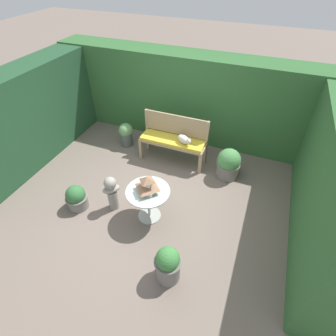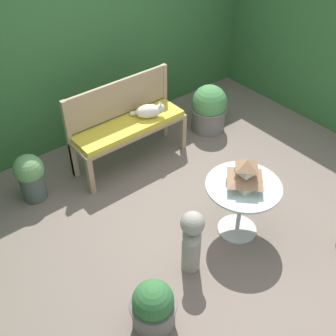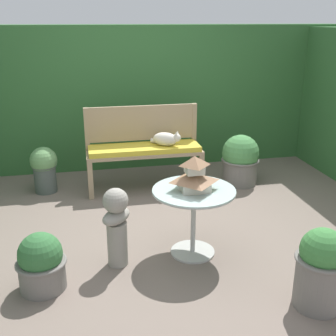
{
  "view_description": "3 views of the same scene",
  "coord_description": "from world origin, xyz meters",
  "px_view_note": "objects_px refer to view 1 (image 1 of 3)",
  "views": [
    {
      "loc": [
        1.59,
        -3.18,
        3.67
      ],
      "look_at": [
        0.2,
        0.32,
        0.43
      ],
      "focal_mm": 28.0,
      "sensor_mm": 36.0,
      "label": 1
    },
    {
      "loc": [
        -2.22,
        -2.38,
        3.28
      ],
      "look_at": [
        -0.05,
        0.3,
        0.41
      ],
      "focal_mm": 45.0,
      "sensor_mm": 36.0,
      "label": 2
    },
    {
      "loc": [
        -0.72,
        -3.79,
        2.02
      ],
      "look_at": [
        0.14,
        0.36,
        0.51
      ],
      "focal_mm": 45.0,
      "sensor_mm": 36.0,
      "label": 3
    }
  ],
  "objects_px": {
    "pagoda_birdhouse": "(147,185)",
    "potted_plant_path_edge": "(228,164)",
    "potted_plant_patio_mid": "(76,198)",
    "garden_bench": "(173,142)",
    "potted_plant_bench_right": "(126,134)",
    "patio_table": "(148,197)",
    "garden_bust": "(112,191)",
    "cat": "(184,139)",
    "potted_plant_bench_left": "(168,264)"
  },
  "relations": [
    {
      "from": "pagoda_birdhouse",
      "to": "potted_plant_path_edge",
      "type": "height_order",
      "value": "pagoda_birdhouse"
    },
    {
      "from": "pagoda_birdhouse",
      "to": "potted_plant_patio_mid",
      "type": "bearing_deg",
      "value": -167.99
    },
    {
      "from": "pagoda_birdhouse",
      "to": "potted_plant_patio_mid",
      "type": "relative_size",
      "value": 0.69
    },
    {
      "from": "garden_bench",
      "to": "potted_plant_bench_right",
      "type": "height_order",
      "value": "potted_plant_bench_right"
    },
    {
      "from": "potted_plant_patio_mid",
      "to": "potted_plant_path_edge",
      "type": "xyz_separation_m",
      "value": [
        2.34,
        1.83,
        0.09
      ]
    },
    {
      "from": "patio_table",
      "to": "garden_bust",
      "type": "relative_size",
      "value": 1.03
    },
    {
      "from": "cat",
      "to": "potted_plant_bench_right",
      "type": "xyz_separation_m",
      "value": [
        -1.48,
        0.19,
        -0.33
      ]
    },
    {
      "from": "patio_table",
      "to": "garden_bust",
      "type": "distance_m",
      "value": 0.69
    },
    {
      "from": "garden_bench",
      "to": "patio_table",
      "type": "distance_m",
      "value": 1.63
    },
    {
      "from": "potted_plant_path_edge",
      "to": "potted_plant_bench_left",
      "type": "relative_size",
      "value": 1.02
    },
    {
      "from": "potted_plant_path_edge",
      "to": "pagoda_birdhouse",
      "type": "bearing_deg",
      "value": -123.74
    },
    {
      "from": "potted_plant_bench_left",
      "to": "patio_table",
      "type": "bearing_deg",
      "value": 127.94
    },
    {
      "from": "patio_table",
      "to": "potted_plant_bench_right",
      "type": "height_order",
      "value": "patio_table"
    },
    {
      "from": "garden_bust",
      "to": "garden_bench",
      "type": "bearing_deg",
      "value": 25.1
    },
    {
      "from": "pagoda_birdhouse",
      "to": "potted_plant_path_edge",
      "type": "relative_size",
      "value": 0.51
    },
    {
      "from": "pagoda_birdhouse",
      "to": "potted_plant_patio_mid",
      "type": "height_order",
      "value": "pagoda_birdhouse"
    },
    {
      "from": "potted_plant_patio_mid",
      "to": "patio_table",
      "type": "bearing_deg",
      "value": 12.01
    },
    {
      "from": "pagoda_birdhouse",
      "to": "potted_plant_bench_left",
      "type": "distance_m",
      "value": 1.24
    },
    {
      "from": "patio_table",
      "to": "potted_plant_bench_left",
      "type": "distance_m",
      "value": 1.17
    },
    {
      "from": "potted_plant_patio_mid",
      "to": "cat",
      "type": "bearing_deg",
      "value": 53.58
    },
    {
      "from": "potted_plant_patio_mid",
      "to": "potted_plant_bench_right",
      "type": "bearing_deg",
      "value": 92.91
    },
    {
      "from": "cat",
      "to": "patio_table",
      "type": "distance_m",
      "value": 1.59
    },
    {
      "from": "patio_table",
      "to": "potted_plant_path_edge",
      "type": "distance_m",
      "value": 1.88
    },
    {
      "from": "potted_plant_patio_mid",
      "to": "potted_plant_bench_right",
      "type": "xyz_separation_m",
      "value": [
        -0.1,
        2.05,
        0.08
      ]
    },
    {
      "from": "pagoda_birdhouse",
      "to": "potted_plant_patio_mid",
      "type": "distance_m",
      "value": 1.43
    },
    {
      "from": "pagoda_birdhouse",
      "to": "potted_plant_bench_right",
      "type": "relative_size",
      "value": 0.58
    },
    {
      "from": "garden_bust",
      "to": "potted_plant_patio_mid",
      "type": "bearing_deg",
      "value": 152.25
    },
    {
      "from": "garden_bust",
      "to": "potted_plant_bench_left",
      "type": "bearing_deg",
      "value": -80.15
    },
    {
      "from": "cat",
      "to": "potted_plant_bench_right",
      "type": "distance_m",
      "value": 1.53
    },
    {
      "from": "garden_bench",
      "to": "potted_plant_path_edge",
      "type": "height_order",
      "value": "potted_plant_path_edge"
    },
    {
      "from": "pagoda_birdhouse",
      "to": "garden_bust",
      "type": "relative_size",
      "value": 0.46
    },
    {
      "from": "pagoda_birdhouse",
      "to": "garden_bust",
      "type": "height_order",
      "value": "pagoda_birdhouse"
    },
    {
      "from": "potted_plant_patio_mid",
      "to": "pagoda_birdhouse",
      "type": "bearing_deg",
      "value": 12.01
    },
    {
      "from": "cat",
      "to": "pagoda_birdhouse",
      "type": "xyz_separation_m",
      "value": [
        -0.08,
        -1.59,
        0.11
      ]
    },
    {
      "from": "potted_plant_path_edge",
      "to": "potted_plant_bench_left",
      "type": "xyz_separation_m",
      "value": [
        -0.33,
        -2.47,
        0.0
      ]
    },
    {
      "from": "garden_bust",
      "to": "potted_plant_bench_right",
      "type": "relative_size",
      "value": 1.25
    },
    {
      "from": "potted_plant_bench_left",
      "to": "garden_bench",
      "type": "bearing_deg",
      "value": 109.49
    },
    {
      "from": "cat",
      "to": "garden_bust",
      "type": "bearing_deg",
      "value": -86.87
    },
    {
      "from": "garden_bust",
      "to": "potted_plant_patio_mid",
      "type": "distance_m",
      "value": 0.68
    },
    {
      "from": "potted_plant_bench_left",
      "to": "potted_plant_patio_mid",
      "type": "bearing_deg",
      "value": 162.44
    },
    {
      "from": "potted_plant_path_edge",
      "to": "garden_bust",
      "type": "bearing_deg",
      "value": -137.1
    },
    {
      "from": "pagoda_birdhouse",
      "to": "potted_plant_path_edge",
      "type": "distance_m",
      "value": 1.92
    },
    {
      "from": "pagoda_birdhouse",
      "to": "garden_bench",
      "type": "bearing_deg",
      "value": 96.56
    },
    {
      "from": "cat",
      "to": "potted_plant_bench_right",
      "type": "relative_size",
      "value": 0.62
    },
    {
      "from": "pagoda_birdhouse",
      "to": "potted_plant_path_edge",
      "type": "bearing_deg",
      "value": 56.26
    },
    {
      "from": "garden_bench",
      "to": "potted_plant_patio_mid",
      "type": "distance_m",
      "value": 2.21
    },
    {
      "from": "patio_table",
      "to": "pagoda_birdhouse",
      "type": "relative_size",
      "value": 2.22
    },
    {
      "from": "garden_bench",
      "to": "cat",
      "type": "bearing_deg",
      "value": -8.3
    },
    {
      "from": "garden_bust",
      "to": "patio_table",
      "type": "bearing_deg",
      "value": -44.49
    },
    {
      "from": "cat",
      "to": "potted_plant_patio_mid",
      "type": "xyz_separation_m",
      "value": [
        -1.37,
        -1.86,
        -0.42
      ]
    }
  ]
}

